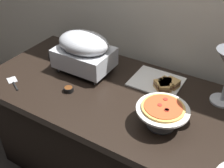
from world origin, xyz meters
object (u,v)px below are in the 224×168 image
Objects in this scene: serving_spatula at (14,83)px; sauce_cup_near at (69,89)px; sauce_cup_far at (53,56)px; chafing_dish at (84,50)px; pizza_plate_center at (163,110)px; sandwich_platter at (162,83)px.

sauce_cup_near is at bearing 17.90° from serving_spatula.
serving_spatula is at bearing -89.48° from sauce_cup_far.
pizza_plate_center is at bearing -19.48° from chafing_dish.
chafing_dish is at bearing -169.71° from sandwich_platter.
sauce_cup_far is (-0.31, 0.02, -0.14)m from chafing_dish.
sandwich_platter is 0.96m from serving_spatula.
chafing_dish reaches higher than sauce_cup_far.
serving_spatula is (0.00, -0.39, -0.02)m from sauce_cup_far.
pizza_plate_center is at bearing -14.58° from sauce_cup_far.
sauce_cup_near is (-0.61, -0.02, -0.09)m from pizza_plate_center.
pizza_plate_center is 1.67× the size of serving_spatula.
chafing_dish is 0.56m from sandwich_platter.
chafing_dish reaches higher than pizza_plate_center.
pizza_plate_center is at bearing 1.57° from sauce_cup_near.
pizza_plate_center is 0.37m from sandwich_platter.
sauce_cup_near is 0.97× the size of sauce_cup_far.
sandwich_platter is 5.03× the size of sauce_cup_far.
pizza_plate_center is 0.62m from sauce_cup_near.
serving_spatula is (-0.97, -0.13, -0.10)m from pizza_plate_center.
serving_spatula is (-0.31, -0.37, -0.16)m from chafing_dish.
pizza_plate_center is 0.99m from serving_spatula.
chafing_dish is 1.36× the size of pizza_plate_center.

